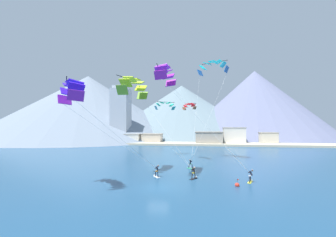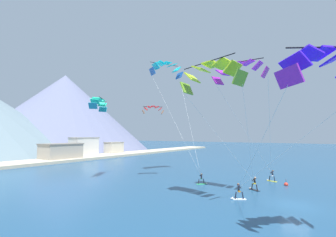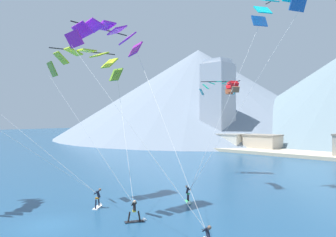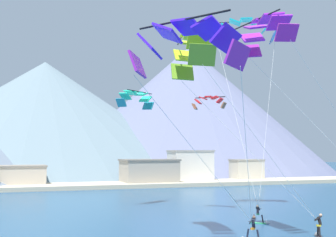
{
  "view_description": "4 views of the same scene",
  "coord_description": "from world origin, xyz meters",
  "px_view_note": "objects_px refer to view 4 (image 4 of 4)",
  "views": [
    {
      "loc": [
        5.01,
        -26.93,
        7.69
      ],
      "look_at": [
        -1.12,
        16.33,
        8.79
      ],
      "focal_mm": 24.0,
      "sensor_mm": 36.0,
      "label": 1
    },
    {
      "loc": [
        -26.84,
        -2.81,
        7.16
      ],
      "look_at": [
        0.08,
        15.87,
        9.61
      ],
      "focal_mm": 24.0,
      "sensor_mm": 36.0,
      "label": 2
    },
    {
      "loc": [
        23.08,
        -11.57,
        8.03
      ],
      "look_at": [
        -0.08,
        13.22,
        7.9
      ],
      "focal_mm": 35.0,
      "sensor_mm": 36.0,
      "label": 3
    },
    {
      "loc": [
        -18.3,
        -23.88,
        6.3
      ],
      "look_at": [
        -2.7,
        18.47,
        9.47
      ],
      "focal_mm": 50.0,
      "sensor_mm": 36.0,
      "label": 4
    }
  ],
  "objects_px": {
    "kitesurfer_near_lead": "(319,229)",
    "parafoil_kite_near_lead": "(193,49)",
    "parafoil_kite_distant_high_outer": "(209,101)",
    "parafoil_kite_near_trail": "(246,29)",
    "parafoil_kite_far_left": "(265,31)",
    "kitesurfer_near_trail": "(261,218)",
    "parafoil_kite_mid_center": "(187,43)",
    "parafoil_kite_distant_low_drift": "(136,97)",
    "kitesurfer_mid_center": "(250,233)"
  },
  "relations": [
    {
      "from": "kitesurfer_mid_center",
      "to": "parafoil_kite_mid_center",
      "type": "relative_size",
      "value": 0.16
    },
    {
      "from": "kitesurfer_near_lead",
      "to": "parafoil_kite_near_lead",
      "type": "distance_m",
      "value": 16.21
    },
    {
      "from": "kitesurfer_near_lead",
      "to": "parafoil_kite_far_left",
      "type": "bearing_deg",
      "value": 177.15
    },
    {
      "from": "parafoil_kite_far_left",
      "to": "parafoil_kite_distant_high_outer",
      "type": "bearing_deg",
      "value": 79.88
    },
    {
      "from": "parafoil_kite_near_trail",
      "to": "parafoil_kite_far_left",
      "type": "xyz_separation_m",
      "value": [
        -7.76,
        -16.29,
        -4.96
      ]
    },
    {
      "from": "kitesurfer_near_trail",
      "to": "kitesurfer_mid_center",
      "type": "height_order",
      "value": "kitesurfer_mid_center"
    },
    {
      "from": "parafoil_kite_near_trail",
      "to": "parafoil_kite_far_left",
      "type": "distance_m",
      "value": 18.72
    },
    {
      "from": "kitesurfer_near_trail",
      "to": "parafoil_kite_near_lead",
      "type": "bearing_deg",
      "value": -148.28
    },
    {
      "from": "kitesurfer_near_trail",
      "to": "parafoil_kite_near_trail",
      "type": "bearing_deg",
      "value": 65.93
    },
    {
      "from": "parafoil_kite_mid_center",
      "to": "parafoil_kite_distant_low_drift",
      "type": "relative_size",
      "value": 2.21
    },
    {
      "from": "kitesurfer_near_lead",
      "to": "parafoil_kite_far_left",
      "type": "height_order",
      "value": "parafoil_kite_far_left"
    },
    {
      "from": "parafoil_kite_far_left",
      "to": "kitesurfer_mid_center",
      "type": "bearing_deg",
      "value": 174.1
    },
    {
      "from": "parafoil_kite_mid_center",
      "to": "kitesurfer_near_lead",
      "type": "bearing_deg",
      "value": 30.12
    },
    {
      "from": "parafoil_kite_mid_center",
      "to": "parafoil_kite_distant_high_outer",
      "type": "xyz_separation_m",
      "value": [
        12.43,
        23.83,
        0.02
      ]
    },
    {
      "from": "kitesurfer_near_lead",
      "to": "parafoil_kite_far_left",
      "type": "relative_size",
      "value": 0.12
    },
    {
      "from": "parafoil_kite_near_trail",
      "to": "parafoil_kite_mid_center",
      "type": "distance_m",
      "value": 31.23
    },
    {
      "from": "kitesurfer_near_trail",
      "to": "parafoil_kite_near_trail",
      "type": "relative_size",
      "value": 0.08
    },
    {
      "from": "kitesurfer_near_lead",
      "to": "kitesurfer_near_trail",
      "type": "relative_size",
      "value": 1.06
    },
    {
      "from": "kitesurfer_mid_center",
      "to": "parafoil_kite_near_lead",
      "type": "distance_m",
      "value": 13.71
    },
    {
      "from": "parafoil_kite_far_left",
      "to": "parafoil_kite_distant_high_outer",
      "type": "xyz_separation_m",
      "value": [
        2.79,
        15.61,
        -3.45
      ]
    },
    {
      "from": "kitesurfer_near_trail",
      "to": "parafoil_kite_near_lead",
      "type": "distance_m",
      "value": 16.71
    },
    {
      "from": "parafoil_kite_near_lead",
      "to": "parafoil_kite_far_left",
      "type": "distance_m",
      "value": 5.57
    },
    {
      "from": "kitesurfer_near_trail",
      "to": "parafoil_kite_mid_center",
      "type": "height_order",
      "value": "parafoil_kite_mid_center"
    },
    {
      "from": "kitesurfer_near_trail",
      "to": "parafoil_kite_near_lead",
      "type": "height_order",
      "value": "parafoil_kite_near_lead"
    },
    {
      "from": "parafoil_kite_distant_high_outer",
      "to": "parafoil_kite_distant_low_drift",
      "type": "distance_m",
      "value": 8.91
    },
    {
      "from": "parafoil_kite_distant_low_drift",
      "to": "kitesurfer_mid_center",
      "type": "bearing_deg",
      "value": -84.48
    },
    {
      "from": "kitesurfer_mid_center",
      "to": "parafoil_kite_distant_low_drift",
      "type": "relative_size",
      "value": 0.36
    },
    {
      "from": "kitesurfer_near_trail",
      "to": "kitesurfer_mid_center",
      "type": "relative_size",
      "value": 0.92
    },
    {
      "from": "kitesurfer_near_lead",
      "to": "parafoil_kite_distant_low_drift",
      "type": "distance_m",
      "value": 26.26
    },
    {
      "from": "kitesurfer_near_lead",
      "to": "parafoil_kite_distant_high_outer",
      "type": "height_order",
      "value": "parafoil_kite_distant_high_outer"
    },
    {
      "from": "kitesurfer_near_lead",
      "to": "parafoil_kite_near_lead",
      "type": "xyz_separation_m",
      "value": [
        -9.37,
        1.61,
        13.13
      ]
    },
    {
      "from": "parafoil_kite_mid_center",
      "to": "parafoil_kite_distant_low_drift",
      "type": "bearing_deg",
      "value": 78.4
    },
    {
      "from": "kitesurfer_near_trail",
      "to": "parafoil_kite_distant_high_outer",
      "type": "relative_size",
      "value": 0.53
    },
    {
      "from": "parafoil_kite_far_left",
      "to": "parafoil_kite_near_lead",
      "type": "bearing_deg",
      "value": 164.9
    },
    {
      "from": "kitesurfer_near_lead",
      "to": "parafoil_kite_near_trail",
      "type": "bearing_deg",
      "value": 77.74
    },
    {
      "from": "kitesurfer_near_lead",
      "to": "kitesurfer_near_trail",
      "type": "distance_m",
      "value": 7.02
    },
    {
      "from": "kitesurfer_near_trail",
      "to": "parafoil_kite_distant_low_drift",
      "type": "xyz_separation_m",
      "value": [
        -6.98,
        15.13,
        11.99
      ]
    },
    {
      "from": "parafoil_kite_near_lead",
      "to": "parafoil_kite_near_trail",
      "type": "relative_size",
      "value": 0.68
    },
    {
      "from": "kitesurfer_mid_center",
      "to": "parafoil_kite_near_trail",
      "type": "height_order",
      "value": "parafoil_kite_near_trail"
    },
    {
      "from": "kitesurfer_mid_center",
      "to": "parafoil_kite_distant_high_outer",
      "type": "bearing_deg",
      "value": 75.0
    },
    {
      "from": "parafoil_kite_far_left",
      "to": "parafoil_kite_near_trail",
      "type": "bearing_deg",
      "value": 64.54
    },
    {
      "from": "kitesurfer_mid_center",
      "to": "parafoil_kite_far_left",
      "type": "xyz_separation_m",
      "value": [
        1.36,
        -0.14,
        14.52
      ]
    },
    {
      "from": "kitesurfer_near_trail",
      "to": "kitesurfer_near_lead",
      "type": "bearing_deg",
      "value": -84.59
    },
    {
      "from": "kitesurfer_mid_center",
      "to": "kitesurfer_near_lead",
      "type": "bearing_deg",
      "value": -3.6
    },
    {
      "from": "parafoil_kite_near_trail",
      "to": "parafoil_kite_distant_low_drift",
      "type": "height_order",
      "value": "parafoil_kite_near_trail"
    },
    {
      "from": "parafoil_kite_distant_high_outer",
      "to": "parafoil_kite_distant_low_drift",
      "type": "height_order",
      "value": "parafoil_kite_distant_low_drift"
    },
    {
      "from": "kitesurfer_near_lead",
      "to": "parafoil_kite_near_lead",
      "type": "bearing_deg",
      "value": 170.25
    },
    {
      "from": "parafoil_kite_far_left",
      "to": "parafoil_kite_distant_high_outer",
      "type": "distance_m",
      "value": 16.23
    },
    {
      "from": "parafoil_kite_mid_center",
      "to": "parafoil_kite_far_left",
      "type": "height_order",
      "value": "parafoil_kite_far_left"
    },
    {
      "from": "kitesurfer_near_trail",
      "to": "parafoil_kite_distant_high_outer",
      "type": "height_order",
      "value": "parafoil_kite_distant_high_outer"
    }
  ]
}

